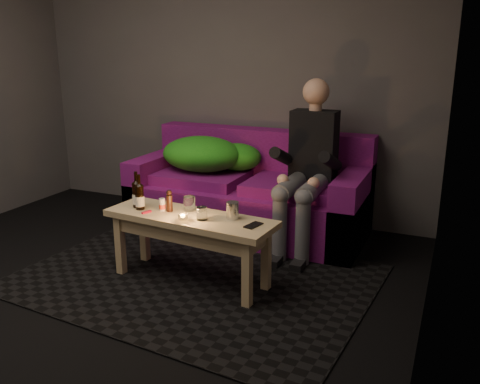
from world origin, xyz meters
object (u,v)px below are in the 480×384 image
Objects in this scene: sofa at (251,196)px; beer_bottle_b at (140,197)px; person at (308,163)px; steel_cup at (233,210)px; beer_bottle_a at (137,194)px; coffee_table at (190,228)px.

sofa is 8.07× the size of beer_bottle_b.
person is 0.97m from steel_cup.
beer_bottle_a is (-0.96, -0.97, -0.11)m from person.
sofa is at bearing 91.22° from coffee_table.
person reaches higher than steel_cup.
person is at bearing -16.46° from sofa.
beer_bottle_b is at bearing -177.03° from coffee_table.
sofa is 1.25m from beer_bottle_b.
sofa is at bearing 163.54° from person.
person reaches higher than beer_bottle_a.
steel_cup is (-0.24, -0.93, -0.15)m from person.
person reaches higher than beer_bottle_b.
beer_bottle_a is at bearing 178.02° from coffee_table.
beer_bottle_b is (0.05, -0.03, -0.00)m from beer_bottle_a.
beer_bottle_b reaches higher than coffee_table.
sofa is 17.56× the size of steel_cup.
coffee_table is 0.47m from beer_bottle_a.
coffee_table is at bearing -88.78° from sofa.
beer_bottle_b reaches higher than steel_cup.
beer_bottle_b is at bearing -107.13° from sofa.
steel_cup is (0.68, 0.07, -0.04)m from beer_bottle_b.
coffee_table is 4.90× the size of beer_bottle_b.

